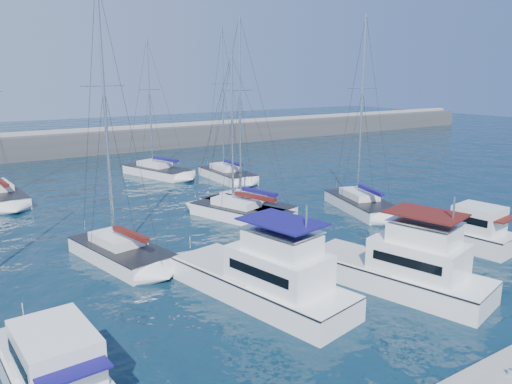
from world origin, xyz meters
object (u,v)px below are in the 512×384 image
sailboat_mid_b (121,252)px  sailboat_mid_e (362,204)px  sailboat_mid_c (241,213)px  motor_yacht_stbd_inner (404,269)px  sailboat_back_c (227,174)px  motor_yacht_port_inner (267,279)px  motor_yacht_port_outer (54,373)px  motor_yacht_stbd_outer (470,233)px  sailboat_mid_d (247,207)px  sailboat_back_b (158,171)px  sailboat_back_a (0,195)px

sailboat_mid_b → sailboat_mid_e: 20.07m
sailboat_mid_c → sailboat_mid_e: 10.06m
motor_yacht_stbd_inner → sailboat_back_c: bearing=63.1°
motor_yacht_port_inner → sailboat_back_c: bearing=52.1°
motor_yacht_port_outer → sailboat_back_c: 36.52m
motor_yacht_stbd_outer → sailboat_mid_d: 16.43m
motor_yacht_stbd_outer → sailboat_mid_c: 16.14m
motor_yacht_port_outer → sailboat_mid_c: (16.66, 14.98, -0.44)m
motor_yacht_stbd_inner → sailboat_mid_c: sailboat_mid_c is taller
motor_yacht_stbd_inner → sailboat_mid_c: bearing=76.1°
motor_yacht_port_outer → sailboat_back_b: 38.51m
motor_yacht_port_outer → motor_yacht_stbd_inner: motor_yacht_stbd_inner is taller
sailboat_mid_b → motor_yacht_stbd_outer: bearing=-38.7°
sailboat_mid_b → sailboat_back_b: bearing=51.1°
sailboat_mid_b → sailboat_back_c: 23.94m
sailboat_back_b → motor_yacht_port_outer: bearing=-134.8°
motor_yacht_port_outer → sailboat_back_b: bearing=59.0°
sailboat_mid_c → sailboat_mid_e: sailboat_mid_e is taller
sailboat_mid_d → sailboat_back_a: (-15.96, 15.34, -0.02)m
sailboat_mid_c → sailboat_back_c: 14.77m
sailboat_back_a → sailboat_mid_d: bearing=-48.1°
motor_yacht_port_outer → sailboat_back_a: 31.45m
sailboat_back_a → sailboat_back_c: size_ratio=0.95×
sailboat_mid_c → sailboat_back_b: sailboat_back_b is taller
motor_yacht_stbd_outer → sailboat_back_b: 33.54m
motor_yacht_port_inner → sailboat_back_a: sailboat_back_a is taller
motor_yacht_port_inner → sailboat_mid_b: size_ratio=0.65×
sailboat_mid_b → motor_yacht_stbd_inner: bearing=-59.8°
sailboat_mid_c → sailboat_back_b: (1.14, 19.16, 0.02)m
sailboat_back_a → sailboat_back_c: 21.41m
sailboat_mid_c → sailboat_mid_d: size_ratio=0.81×
motor_yacht_port_inner → motor_yacht_stbd_outer: (15.27, -0.71, -0.19)m
sailboat_back_a → sailboat_mid_e: bearing=-43.3°
sailboat_mid_c → sailboat_back_a: sailboat_back_a is taller
sailboat_back_b → motor_yacht_stbd_outer: bearing=-93.9°
motor_yacht_port_outer → sailboat_back_c: bearing=47.2°
motor_yacht_port_inner → motor_yacht_stbd_outer: motor_yacht_port_inner is taller
motor_yacht_port_inner → sailboat_back_c: sailboat_back_c is taller
motor_yacht_stbd_inner → motor_yacht_stbd_outer: motor_yacht_stbd_inner is taller
sailboat_mid_b → sailboat_mid_d: size_ratio=1.06×
sailboat_mid_c → sailboat_back_b: 19.20m
sailboat_back_b → sailboat_mid_d: bearing=-106.9°
motor_yacht_stbd_inner → sailboat_back_b: sailboat_back_b is taller
sailboat_mid_e → sailboat_back_b: sailboat_mid_e is taller
sailboat_mid_b → sailboat_mid_e: sailboat_mid_b is taller
sailboat_back_c → motor_yacht_stbd_inner: bearing=-100.9°
sailboat_back_a → sailboat_back_b: size_ratio=1.02×
sailboat_mid_c → motor_yacht_port_outer: bearing=-157.0°
motor_yacht_port_outer → sailboat_mid_b: size_ratio=0.44×
sailboat_back_a → sailboat_back_b: sailboat_back_a is taller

